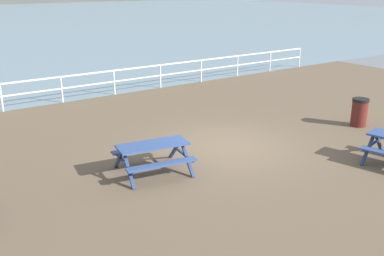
# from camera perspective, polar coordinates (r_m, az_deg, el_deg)

# --- Properties ---
(ground_plane) EXTENTS (30.00, 24.00, 0.20)m
(ground_plane) POSITION_cam_1_polar(r_m,az_deg,el_deg) (13.35, 4.56, -2.77)
(ground_plane) COLOR brown
(seaward_railing) EXTENTS (23.07, 0.07, 1.08)m
(seaward_railing) POSITION_cam_1_polar(r_m,az_deg,el_deg) (19.49, -9.95, 6.40)
(seaward_railing) COLOR white
(seaward_railing) RESTS_ON ground
(picnic_table_near_left) EXTENTS (2.01, 1.77, 0.80)m
(picnic_table_near_left) POSITION_cam_1_polar(r_m,az_deg,el_deg) (11.36, -5.00, -2.93)
(picnic_table_near_left) COLOR #334C84
(picnic_table_near_left) RESTS_ON ground
(litter_bin) EXTENTS (0.55, 0.55, 0.95)m
(litter_bin) POSITION_cam_1_polar(r_m,az_deg,el_deg) (16.05, 20.59, 1.91)
(litter_bin) COLOR #591E19
(litter_bin) RESTS_ON ground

